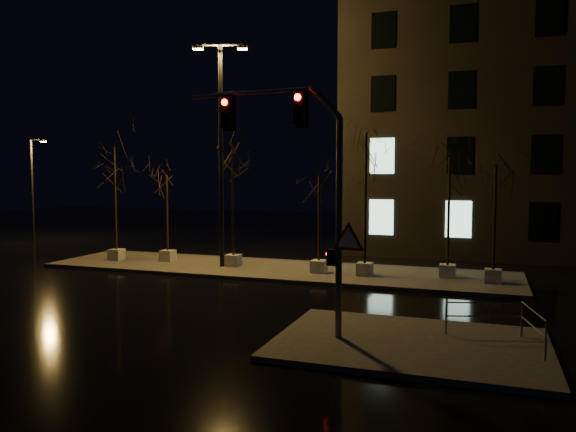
% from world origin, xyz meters
% --- Properties ---
extents(ground, '(90.00, 90.00, 0.00)m').
position_xyz_m(ground, '(0.00, 0.00, 0.00)').
color(ground, black).
rests_on(ground, ground).
extents(median, '(22.00, 5.00, 0.15)m').
position_xyz_m(median, '(0.00, 6.00, 0.07)').
color(median, '#43403C').
rests_on(median, ground).
extents(sidewalk_corner, '(7.00, 5.00, 0.15)m').
position_xyz_m(sidewalk_corner, '(7.50, -3.50, 0.07)').
color(sidewalk_corner, '#43403C').
rests_on(sidewalk_corner, ground).
extents(building, '(25.00, 12.00, 15.00)m').
position_xyz_m(building, '(14.00, 18.00, 7.50)').
color(building, black).
rests_on(building, ground).
extents(tree_0, '(1.80, 1.80, 5.91)m').
position_xyz_m(tree_0, '(-8.46, 5.71, 4.64)').
color(tree_0, beige).
rests_on(tree_0, median).
extents(tree_1, '(1.80, 1.80, 4.45)m').
position_xyz_m(tree_1, '(-5.77, 6.21, 3.53)').
color(tree_1, beige).
rests_on(tree_1, median).
extents(tree_2, '(1.80, 1.80, 5.96)m').
position_xyz_m(tree_2, '(-1.98, 5.88, 4.67)').
color(tree_2, beige).
rests_on(tree_2, median).
extents(tree_3, '(1.80, 1.80, 4.41)m').
position_xyz_m(tree_3, '(2.36, 5.57, 3.50)').
color(tree_3, beige).
rests_on(tree_3, median).
extents(tree_4, '(1.80, 1.80, 6.31)m').
position_xyz_m(tree_4, '(4.43, 5.55, 4.93)').
color(tree_4, beige).
rests_on(tree_4, median).
extents(tree_5, '(1.80, 1.80, 5.23)m').
position_xyz_m(tree_5, '(7.84, 6.26, 4.12)').
color(tree_5, beige).
rests_on(tree_5, median).
extents(tree_6, '(1.80, 1.80, 4.91)m').
position_xyz_m(tree_6, '(9.66, 5.69, 3.88)').
color(tree_6, beige).
rests_on(tree_6, median).
extents(traffic_signal_mast, '(5.50, 0.88, 6.77)m').
position_xyz_m(traffic_signal_mast, '(4.53, -3.61, 4.60)').
color(traffic_signal_mast, '#595B61').
rests_on(traffic_signal_mast, sidewalk_corner).
extents(streetlight_main, '(2.54, 1.10, 10.39)m').
position_xyz_m(streetlight_main, '(-2.46, 5.64, 6.14)').
color(streetlight_main, black).
rests_on(streetlight_main, median).
extents(streetlight_far, '(1.35, 0.25, 6.87)m').
position_xyz_m(streetlight_far, '(-19.57, 11.82, 3.78)').
color(streetlight_far, black).
rests_on(streetlight_far, ground).
extents(guard_rail_a, '(2.01, 0.66, 0.91)m').
position_xyz_m(guard_rail_a, '(9.33, -2.24, 0.74)').
color(guard_rail_a, '#595B61').
rests_on(guard_rail_a, sidewalk_corner).
extents(guard_rail_b, '(0.46, 1.99, 0.96)m').
position_xyz_m(guard_rail_b, '(10.50, -3.04, 0.77)').
color(guard_rail_b, '#595B61').
rests_on(guard_rail_b, sidewalk_corner).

